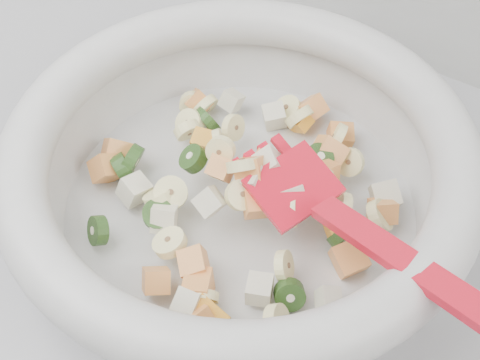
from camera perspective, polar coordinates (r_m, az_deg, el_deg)
The scene contains 1 object.
mixing_bowl at distance 0.52m, azimuth 0.05°, elevation 0.61°, with size 0.44×0.37×0.12m.
Camera 1 is at (0.16, 1.18, 1.35)m, focal length 50.00 mm.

